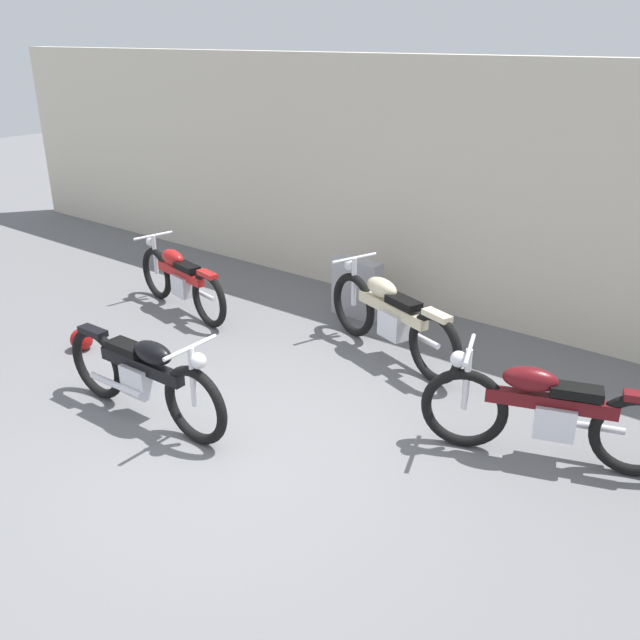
# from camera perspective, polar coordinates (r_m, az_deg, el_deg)

# --- Properties ---
(ground_plane) EXTENTS (40.00, 40.00, 0.00)m
(ground_plane) POSITION_cam_1_polar(r_m,az_deg,el_deg) (5.96, -7.61, -11.29)
(ground_plane) COLOR slate
(building_wall) EXTENTS (18.00, 0.30, 3.12)m
(building_wall) POSITION_cam_1_polar(r_m,az_deg,el_deg) (8.54, 12.19, 10.46)
(building_wall) COLOR beige
(building_wall) RESTS_ON ground_plane
(stone_marker) EXTENTS (0.65, 0.20, 0.75)m
(stone_marker) POSITION_cam_1_polar(r_m,az_deg,el_deg) (8.55, 3.11, 2.67)
(stone_marker) COLOR #9E9EA3
(stone_marker) RESTS_ON ground_plane
(helmet) EXTENTS (0.25, 0.25, 0.25)m
(helmet) POSITION_cam_1_polar(r_m,az_deg,el_deg) (8.17, -19.45, -1.56)
(helmet) COLOR maroon
(helmet) RESTS_ON ground_plane
(motorcycle_maroon) EXTENTS (2.03, 0.91, 0.95)m
(motorcycle_maroon) POSITION_cam_1_polar(r_m,az_deg,el_deg) (5.93, 18.58, -7.37)
(motorcycle_maroon) COLOR black
(motorcycle_maroon) RESTS_ON ground_plane
(motorcycle_black) EXTENTS (2.10, 0.59, 0.94)m
(motorcycle_black) POSITION_cam_1_polar(r_m,az_deg,el_deg) (6.41, -14.65, -4.54)
(motorcycle_black) COLOR black
(motorcycle_black) RESTS_ON ground_plane
(motorcycle_red) EXTENTS (1.98, 0.63, 0.90)m
(motorcycle_red) POSITION_cam_1_polar(r_m,az_deg,el_deg) (8.86, -11.67, 3.35)
(motorcycle_red) COLOR black
(motorcycle_red) RESTS_ON ground_plane
(motorcycle_cream) EXTENTS (2.10, 0.93, 0.98)m
(motorcycle_cream) POSITION_cam_1_polar(r_m,az_deg,el_deg) (7.46, 5.96, 0.28)
(motorcycle_cream) COLOR black
(motorcycle_cream) RESTS_ON ground_plane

